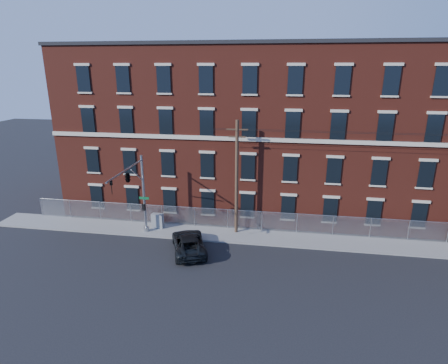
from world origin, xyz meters
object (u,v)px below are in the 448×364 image
object	(u,v)px
traffic_signal_mast	(132,183)
utility_cabinet	(158,221)
utility_pole_near	(237,176)
pickup_truck	(189,243)

from	to	relation	value
traffic_signal_mast	utility_cabinet	size ratio (longest dim) A/B	5.27
utility_pole_near	utility_cabinet	world-z (taller)	utility_pole_near
utility_cabinet	utility_pole_near	bearing A→B (deg)	5.27
traffic_signal_mast	utility_cabinet	distance (m)	5.67
utility_pole_near	utility_cabinet	xyz separation A→B (m)	(-7.22, -0.20, -4.55)
pickup_truck	utility_cabinet	world-z (taller)	pickup_truck
traffic_signal_mast	pickup_truck	distance (m)	6.60
pickup_truck	utility_cabinet	distance (m)	5.37
utility_pole_near	utility_cabinet	distance (m)	8.54
utility_cabinet	pickup_truck	bearing A→B (deg)	-40.14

